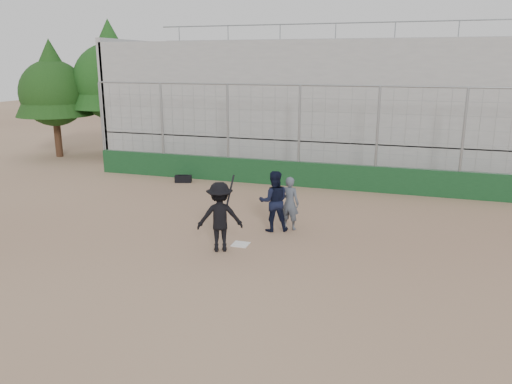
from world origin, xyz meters
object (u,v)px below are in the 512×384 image
(batter_at_plate, at_px, (220,217))
(equipment_bag, at_px, (183,179))
(umpire, at_px, (290,206))
(catcher_crouched, at_px, (274,211))

(batter_at_plate, relative_size, equipment_bag, 2.70)
(umpire, bearing_deg, equipment_bag, -27.61)
(umpire, xyz_separation_m, equipment_bag, (-5.65, 4.46, -0.58))
(catcher_crouched, height_order, equipment_bag, catcher_crouched)
(batter_at_plate, distance_m, equipment_bag, 8.02)
(equipment_bag, bearing_deg, umpire, -38.25)
(catcher_crouched, relative_size, equipment_bag, 1.65)
(batter_at_plate, bearing_deg, equipment_bag, 122.78)
(batter_at_plate, distance_m, umpire, 2.63)
(catcher_crouched, bearing_deg, equipment_bag, 137.67)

